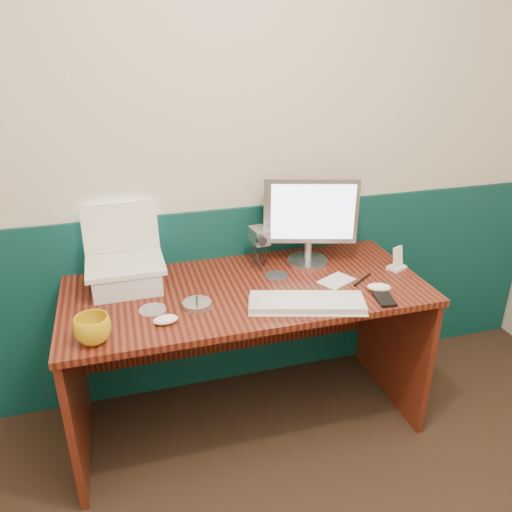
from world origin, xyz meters
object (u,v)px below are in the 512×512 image
object	(u,v)px
monitor	(309,221)
mug	(93,329)
desk	(247,357)
laptop	(122,238)
keyboard	(307,304)
camcorder	(259,251)

from	to	relation	value
monitor	mug	distance (m)	1.10
desk	laptop	size ratio (longest dim) A/B	4.79
keyboard	mug	world-z (taller)	mug
laptop	keyboard	xyz separation A→B (m)	(0.71, -0.37, -0.23)
mug	camcorder	xyz separation A→B (m)	(0.76, 0.43, 0.04)
laptop	keyboard	size ratio (longest dim) A/B	0.71
desk	mug	bearing A→B (deg)	-158.60
keyboard	camcorder	world-z (taller)	camcorder
desk	monitor	distance (m)	0.71
laptop	mug	bearing A→B (deg)	-109.83
laptop	camcorder	bearing A→B (deg)	2.61
monitor	camcorder	world-z (taller)	monitor
laptop	keyboard	bearing A→B (deg)	-28.61
desk	laptop	bearing A→B (deg)	164.06
desk	keyboard	world-z (taller)	keyboard
monitor	camcorder	distance (m)	0.28
keyboard	camcorder	distance (m)	0.43
desk	laptop	xyz separation A→B (m)	(-0.51, 0.15, 0.61)
mug	monitor	bearing A→B (deg)	22.95
desk	camcorder	bearing A→B (deg)	58.51
monitor	laptop	bearing A→B (deg)	-161.91
laptop	mug	xyz separation A→B (m)	(-0.14, -0.40, -0.19)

